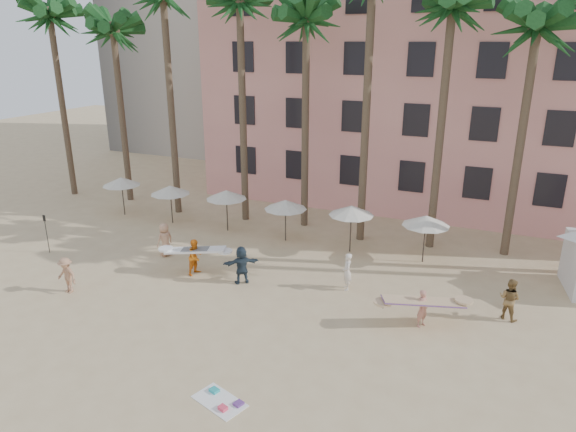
# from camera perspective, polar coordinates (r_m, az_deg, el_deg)

# --- Properties ---
(ground) EXTENTS (120.00, 120.00, 0.00)m
(ground) POSITION_cam_1_polar(r_m,az_deg,el_deg) (20.45, -12.28, -15.07)
(ground) COLOR #D1B789
(ground) RESTS_ON ground
(pink_hotel) EXTENTS (35.00, 14.00, 16.00)m
(pink_hotel) POSITION_cam_1_polar(r_m,az_deg,el_deg) (39.77, 18.94, 13.23)
(pink_hotel) COLOR #FDA69A
(pink_hotel) RESTS_ON ground
(palm_row) EXTENTS (44.40, 5.40, 16.30)m
(palm_row) POSITION_cam_1_polar(r_m,az_deg,el_deg) (30.20, 4.57, 22.09)
(palm_row) COLOR brown
(palm_row) RESTS_ON ground
(umbrella_row) EXTENTS (22.50, 2.70, 2.73)m
(umbrella_row) POSITION_cam_1_polar(r_m,az_deg,el_deg) (30.59, -3.71, 1.88)
(umbrella_row) COLOR #332B23
(umbrella_row) RESTS_ON ground
(beach_towel) EXTENTS (2.02, 1.52, 0.14)m
(beach_towel) POSITION_cam_1_polar(r_m,az_deg,el_deg) (18.11, -7.42, -19.69)
(beach_towel) COLOR white
(beach_towel) RESTS_ON ground
(carrier_yellow) EXTENTS (3.37, 2.17, 1.63)m
(carrier_yellow) POSITION_cam_1_polar(r_m,az_deg,el_deg) (22.14, 14.78, -9.60)
(carrier_yellow) COLOR tan
(carrier_yellow) RESTS_ON ground
(carrier_white) EXTENTS (3.13, 1.64, 1.86)m
(carrier_white) POSITION_cam_1_polar(r_m,az_deg,el_deg) (26.36, -10.23, -4.37)
(carrier_white) COLOR orange
(carrier_white) RESTS_ON ground
(beachgoers) EXTENTS (20.24, 6.52, 1.90)m
(beachgoers) POSITION_cam_1_polar(r_m,az_deg,el_deg) (24.79, -4.77, -5.84)
(beachgoers) COLOR tan
(beachgoers) RESTS_ON ground
(paddle) EXTENTS (0.18, 0.04, 2.23)m
(paddle) POSITION_cam_1_polar(r_m,az_deg,el_deg) (31.33, -25.31, -1.32)
(paddle) COLOR black
(paddle) RESTS_ON ground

